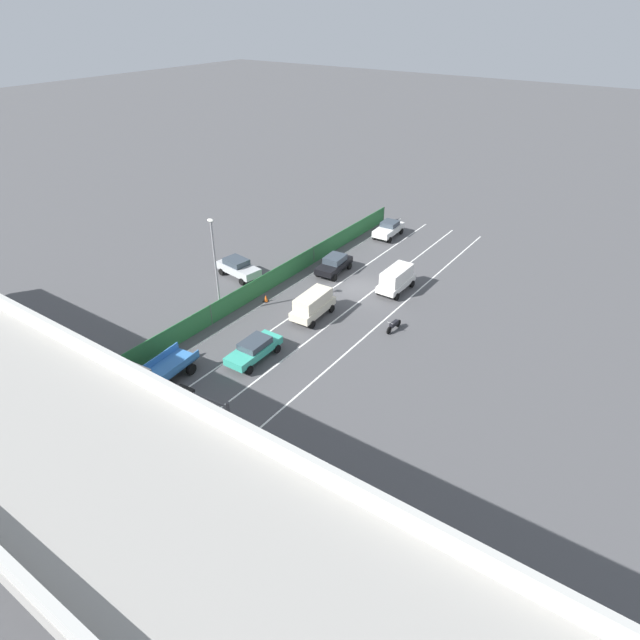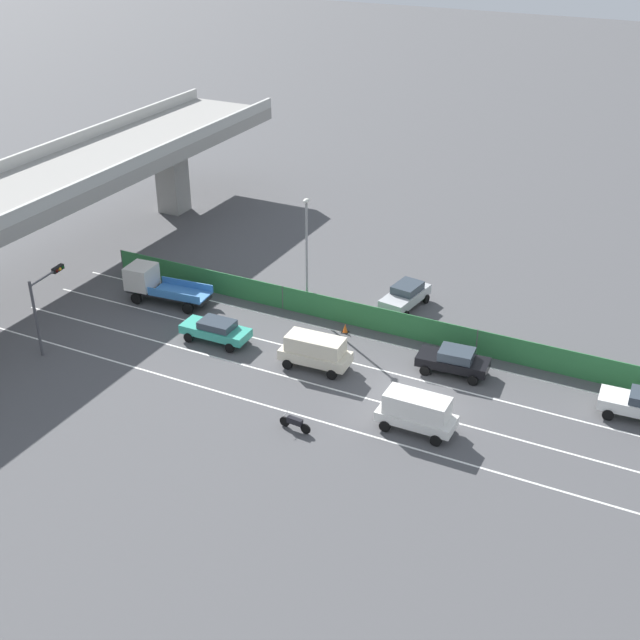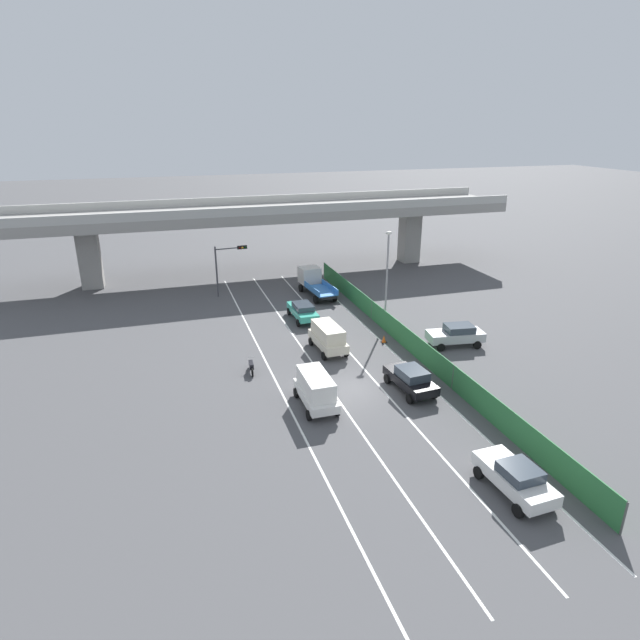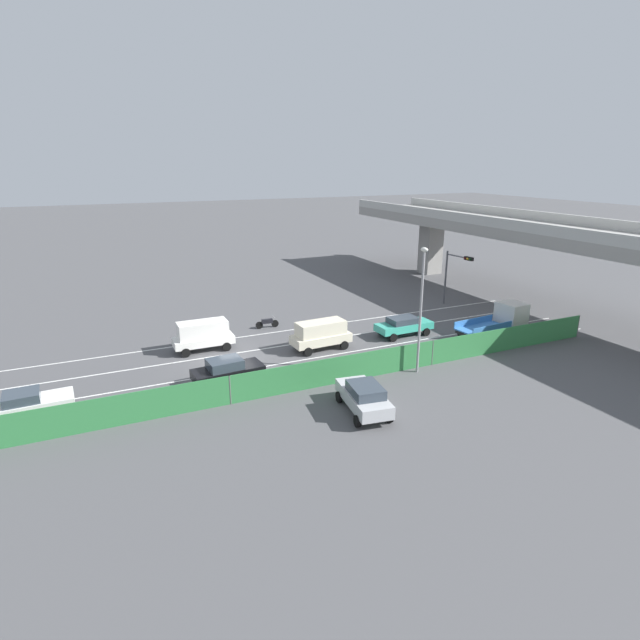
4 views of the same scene
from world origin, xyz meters
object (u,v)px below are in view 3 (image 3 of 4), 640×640
object	(u,v)px
motorcycle	(251,366)
traffic_light	(227,260)
car_van_cream	(328,336)
car_van_white	(316,388)
street_lamp	(387,270)
traffic_cone	(384,339)
flatbed_truck_blue	(313,281)
car_taxi_teal	(303,310)
parked_wagon_silver	(456,334)
car_sedan_black	(411,378)
car_hatchback_white	(515,477)

from	to	relation	value
motorcycle	traffic_light	xyz separation A→B (m)	(1.10, 18.24, 3.20)
car_van_cream	car_van_white	xyz separation A→B (m)	(-3.38, -7.88, 0.03)
street_lamp	traffic_cone	distance (m)	6.17
flatbed_truck_blue	traffic_cone	bearing A→B (deg)	-83.16
car_taxi_teal	car_van_white	xyz separation A→B (m)	(-3.38, -15.10, 0.36)
parked_wagon_silver	street_lamp	world-z (taller)	street_lamp
street_lamp	traffic_cone	world-z (taller)	street_lamp
car_taxi_teal	car_van_cream	world-z (taller)	car_van_cream
car_sedan_black	car_van_cream	bearing A→B (deg)	111.89
car_van_cream	traffic_light	world-z (taller)	traffic_light
car_hatchback_white	street_lamp	bearing A→B (deg)	81.75
traffic_light	parked_wagon_silver	bearing A→B (deg)	-50.22
car_sedan_black	flatbed_truck_blue	world-z (taller)	flatbed_truck_blue
traffic_light	traffic_cone	distance (m)	19.27
car_sedan_black	traffic_light	size ratio (longest dim) A/B	0.87
car_taxi_teal	motorcycle	bearing A→B (deg)	-124.71
parked_wagon_silver	street_lamp	distance (m)	7.95
car_van_white	traffic_light	bearing A→B (deg)	94.45
car_taxi_teal	motorcycle	distance (m)	11.17
car_taxi_teal	motorcycle	xyz separation A→B (m)	(-6.36, -9.18, -0.41)
car_sedan_black	street_lamp	size ratio (longest dim) A/B	0.54
car_sedan_black	car_van_white	distance (m)	6.54
car_taxi_teal	parked_wagon_silver	size ratio (longest dim) A/B	1.00
car_van_cream	motorcycle	world-z (taller)	car_van_cream
motorcycle	parked_wagon_silver	size ratio (longest dim) A/B	0.42
car_van_cream	motorcycle	xyz separation A→B (m)	(-6.36, -1.96, -0.74)
flatbed_truck_blue	street_lamp	distance (m)	11.57
parked_wagon_silver	car_sedan_black	bearing A→B (deg)	-139.67
parked_wagon_silver	traffic_cone	xyz separation A→B (m)	(-5.18, 2.24, -0.66)
car_van_cream	parked_wagon_silver	bearing A→B (deg)	-11.52
car_van_cream	flatbed_truck_blue	distance (m)	14.71
parked_wagon_silver	traffic_light	world-z (taller)	traffic_light
motorcycle	street_lamp	size ratio (longest dim) A/B	0.24
car_taxi_teal	traffic_light	distance (m)	10.84
flatbed_truck_blue	street_lamp	bearing A→B (deg)	-71.83
flatbed_truck_blue	car_hatchback_white	bearing A→B (deg)	-89.74
car_hatchback_white	traffic_cone	xyz separation A→B (m)	(1.55, 18.86, -0.61)
flatbed_truck_blue	parked_wagon_silver	bearing A→B (deg)	-67.27
motorcycle	street_lamp	world-z (taller)	street_lamp
traffic_cone	car_sedan_black	bearing A→B (deg)	-101.66
car_taxi_teal	flatbed_truck_blue	distance (m)	7.82
motorcycle	parked_wagon_silver	world-z (taller)	parked_wagon_silver
car_van_cream	car_sedan_black	xyz separation A→B (m)	(3.15, -7.84, -0.29)
flatbed_truck_blue	traffic_light	size ratio (longest dim) A/B	1.21
car_sedan_black	motorcycle	size ratio (longest dim) A/B	2.28
motorcycle	car_sedan_black	bearing A→B (deg)	-31.73
car_van_cream	street_lamp	distance (m)	8.48
car_van_white	traffic_cone	size ratio (longest dim) A/B	6.77
car_van_cream	flatbed_truck_blue	xyz separation A→B (m)	(3.11, 14.38, 0.09)
car_taxi_teal	car_sedan_black	distance (m)	15.39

